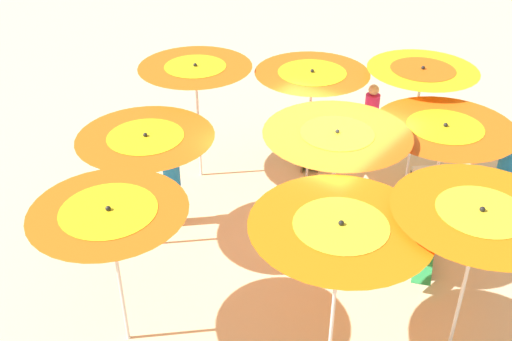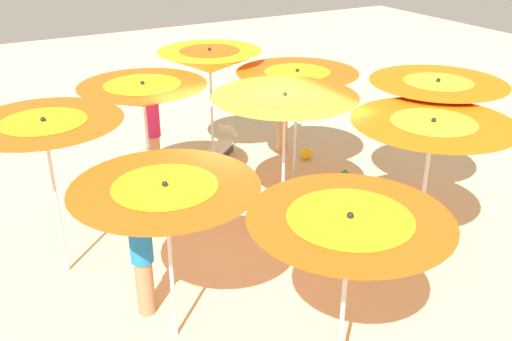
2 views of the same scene
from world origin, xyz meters
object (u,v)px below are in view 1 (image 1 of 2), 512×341
at_px(lounger_0, 438,171).
at_px(beach_ball, 494,228).
at_px(beach_umbrella_6, 479,224).
at_px(beach_umbrella_7, 340,236).
at_px(beachgoer_1, 370,121).
at_px(beach_umbrella_5, 147,147).
at_px(beach_umbrella_3, 444,135).
at_px(lounger_2, 308,150).
at_px(beach_umbrella_2, 196,74).
at_px(lounger_1, 421,258).
at_px(beach_umbrella_0, 421,80).
at_px(beachgoer_2, 505,171).
at_px(beachgoer_0, 172,180).
at_px(beach_umbrella_1, 312,82).
at_px(beach_umbrella_4, 336,142).
at_px(beach_umbrella_8, 110,222).

xyz_separation_m(lounger_0, beach_ball, (1.11, 1.55, -0.07)).
distance_m(beach_umbrella_6, beach_umbrella_7, 1.74).
bearing_deg(beach_umbrella_6, beachgoer_1, -138.58).
xyz_separation_m(beach_umbrella_5, lounger_0, (-4.99, 3.06, -1.77)).
bearing_deg(beach_ball, beach_umbrella_3, -44.83).
bearing_deg(lounger_2, beach_umbrella_2, -72.41).
distance_m(beach_umbrella_7, lounger_1, 3.26).
bearing_deg(beach_umbrella_0, beach_umbrella_7, 13.39).
bearing_deg(beach_umbrella_2, lounger_1, 90.77).
relative_size(beachgoer_1, beachgoer_2, 0.99).
relative_size(beach_umbrella_2, beach_umbrella_7, 1.02).
relative_size(beach_umbrella_2, beach_ball, 9.18).
xyz_separation_m(beach_umbrella_0, beachgoer_0, (3.78, -2.79, -1.35)).
bearing_deg(beachgoer_2, beach_umbrella_5, -164.28).
bearing_deg(lounger_0, beach_umbrella_2, -6.70).
relative_size(beach_umbrella_7, beach_ball, 9.04).
bearing_deg(beach_umbrella_5, beachgoer_1, 162.66).
bearing_deg(beach_umbrella_1, beach_umbrella_6, 58.21).
bearing_deg(beach_umbrella_4, beach_umbrella_6, 73.92).
bearing_deg(beach_umbrella_0, beach_umbrella_5, -30.74).
height_order(beach_umbrella_8, beachgoer_1, beach_umbrella_8).
height_order(beach_umbrella_2, beach_ball, beach_umbrella_2).
bearing_deg(beach_umbrella_8, beach_umbrella_0, 167.36).
bearing_deg(beach_umbrella_5, lounger_1, 119.38).
height_order(beach_umbrella_4, beach_umbrella_5, beach_umbrella_4).
bearing_deg(beach_umbrella_3, beach_umbrella_1, -98.65).
relative_size(beach_umbrella_1, beach_umbrella_5, 1.08).
xyz_separation_m(beach_umbrella_0, beach_umbrella_1, (1.03, -1.71, -0.13)).
bearing_deg(beachgoer_0, beach_umbrella_1, -173.72).
distance_m(beach_umbrella_7, beachgoer_2, 5.12).
distance_m(beach_umbrella_0, beach_ball, 2.98).
height_order(beach_umbrella_8, lounger_0, beach_umbrella_8).
relative_size(beach_umbrella_0, lounger_0, 2.40).
distance_m(beach_umbrella_8, lounger_2, 6.21).
relative_size(beachgoer_0, beachgoer_1, 1.02).
xyz_separation_m(beach_umbrella_4, beachgoer_2, (-3.02, 1.84, -1.32)).
bearing_deg(lounger_1, beach_umbrella_7, 152.26).
bearing_deg(beach_umbrella_5, beach_umbrella_8, 34.48).
xyz_separation_m(beach_umbrella_2, lounger_1, (-0.06, 4.84, -2.05)).
distance_m(beach_umbrella_1, beach_umbrella_3, 2.82).
bearing_deg(beach_umbrella_4, beach_umbrella_3, 141.09).
bearing_deg(beach_umbrella_3, beachgoer_0, -58.91).
height_order(beachgoer_0, beach_ball, beachgoer_0).
height_order(beach_umbrella_7, beach_umbrella_8, beach_umbrella_7).
xyz_separation_m(beach_umbrella_8, beachgoer_2, (-6.36, 3.16, -1.19)).
relative_size(lounger_0, beachgoer_0, 0.60).
bearing_deg(beach_umbrella_4, beachgoer_1, -162.24).
bearing_deg(beach_umbrella_3, beach_umbrella_0, -143.50).
height_order(beach_umbrella_6, beachgoer_0, beach_umbrella_6).
bearing_deg(beachgoer_2, lounger_1, -131.20).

